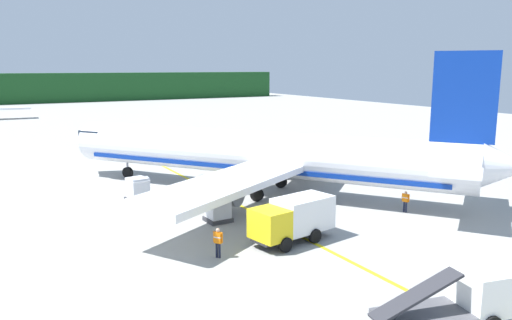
{
  "coord_description": "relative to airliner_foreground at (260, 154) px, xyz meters",
  "views": [
    {
      "loc": [
        11.1,
        -20.78,
        10.8
      ],
      "look_at": [
        29.7,
        12.39,
        3.78
      ],
      "focal_mm": 35.55,
      "sensor_mm": 36.0,
      "label": 1
    }
  ],
  "objects": [
    {
      "name": "apron_guide_line",
      "position": [
        -3.35,
        -4.54,
        -3.39
      ],
      "size": [
        0.3,
        60.0,
        0.01
      ],
      "primitive_type": "cube",
      "color": "yellow",
      "rests_on": "ground"
    },
    {
      "name": "service_truck_baggage",
      "position": [
        -3.93,
        -24.04,
        -2.2
      ],
      "size": [
        6.21,
        3.27,
        2.53
      ],
      "color": "white",
      "rests_on": "ground"
    },
    {
      "name": "crew_loader_left",
      "position": [
        -9.58,
        -11.99,
        -2.34
      ],
      "size": [
        0.45,
        0.53,
        1.77
      ],
      "color": "#191E33",
      "rests_on": "ground"
    },
    {
      "name": "cargo_container_mid",
      "position": [
        -6.68,
        -5.69,
        -2.41
      ],
      "size": [
        1.72,
        1.72,
        2.06
      ],
      "color": "#333338",
      "rests_on": "ground"
    },
    {
      "name": "crew_marshaller",
      "position": [
        6.65,
        -10.47,
        -2.44
      ],
      "size": [
        0.34,
        0.61,
        1.62
      ],
      "color": "#191E33",
      "rests_on": "ground"
    },
    {
      "name": "airliner_foreground",
      "position": [
        0.0,
        0.0,
        0.0
      ],
      "size": [
        30.49,
        35.69,
        11.9
      ],
      "color": "white",
      "rests_on": "ground"
    },
    {
      "name": "cargo_container_near",
      "position": [
        -9.96,
        2.58,
        -2.42
      ],
      "size": [
        1.97,
        1.97,
        2.04
      ],
      "color": "#333338",
      "rests_on": "ground"
    },
    {
      "name": "airliner_distant",
      "position": [
        -2.03,
        141.46,
        -1.1
      ],
      "size": [
        23.49,
        20.22,
        8.05
      ],
      "color": "silver",
      "rests_on": "ground"
    },
    {
      "name": "service_truck_fuel",
      "position": [
        -4.3,
        -11.75,
        -1.87
      ],
      "size": [
        5.86,
        3.17,
        2.72
      ],
      "color": "yellow",
      "rests_on": "ground"
    }
  ]
}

